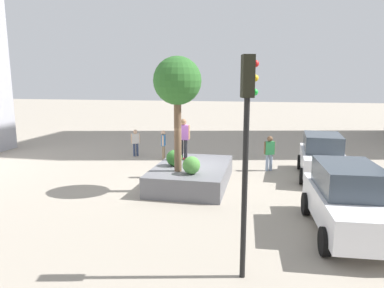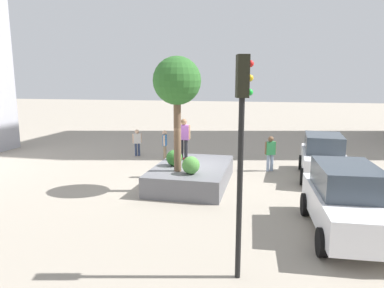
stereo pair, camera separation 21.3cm
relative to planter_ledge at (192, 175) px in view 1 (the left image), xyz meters
The scene contains 13 objects.
ground_plane 0.42m from the planter_ledge, 115.68° to the right, with size 120.00×120.00×0.00m, color #9E9384.
planter_ledge is the anchor object (origin of this frame).
plaza_tree 3.96m from the planter_ledge, 18.37° to the right, with size 1.81×1.81×4.38m.
boxwood_shrub 1.56m from the planter_ledge, 10.77° to the left, with size 0.67×0.67×0.67m, color #4C8C3D.
hedge_clump 1.05m from the planter_ledge, 70.16° to the right, with size 0.67×0.67×0.67m, color #2D6628.
skateboard 1.19m from the planter_ledge, 147.92° to the right, with size 0.45×0.83×0.07m.
skateboarder 1.85m from the planter_ledge, 147.92° to the right, with size 0.27×0.60×1.76m.
sedan_parked 5.95m from the planter_ledge, 112.37° to the left, with size 4.25×2.14×1.93m.
police_car 6.52m from the planter_ledge, 54.18° to the left, with size 4.34×2.19×1.97m.
traffic_light_corner 7.67m from the planter_ledge, 20.81° to the left, with size 0.33×0.37×4.80m.
bystander_watching 5.03m from the planter_ledge, 149.94° to the right, with size 0.54×0.25×1.61m.
pedestrian_crossing 4.36m from the planter_ledge, 132.56° to the left, with size 0.37×0.53×1.70m.
passerby_with_bag 6.46m from the planter_ledge, 138.03° to the right, with size 0.36×0.47×1.54m.
Camera 1 is at (13.86, 2.95, 4.28)m, focal length 32.57 mm.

